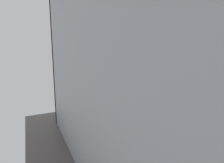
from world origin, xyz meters
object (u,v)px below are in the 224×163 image
Objects in this scene: vanity_sink_left at (88,103)px; toilet at (124,99)px; soap_dispenser at (95,81)px; toothbrush_cup at (75,84)px; folded_hand_towel at (87,87)px.

toilet is at bearing -1.32° from vanity_sink_left.
toilet is 0.83m from soap_dispenser.
toilet is (0.91, -0.02, -0.02)m from vanity_sink_left.
toothbrush_cup is at bearing -178.82° from soap_dispenser.
toothbrush_cup is 0.48m from soap_dispenser.
toothbrush_cup is at bearing 149.13° from vanity_sink_left.
toilet is 5.05× the size of soap_dispenser.
soap_dispenser is at bearing 165.60° from toilet.
toilet reaches higher than soap_dispenser.
vanity_sink_left is at bearing -30.87° from toothbrush_cup.
soap_dispenser is 0.90× the size of folded_hand_towel.
folded_hand_towel is at bearing -108.61° from vanity_sink_left.
folded_hand_towel is (-0.95, -0.10, 0.40)m from toilet.
toilet reaches higher than toothbrush_cup.
vanity_sink_left is 0.50m from toothbrush_cup.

